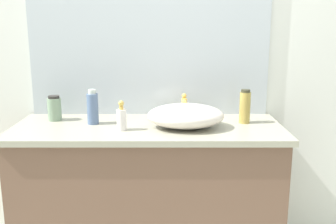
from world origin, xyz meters
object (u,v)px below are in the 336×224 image
soap_dispenser (123,118)px  perfume_bottle (94,108)px  sink_basin (187,116)px  lotion_bottle (56,108)px  spray_can (247,107)px

soap_dispenser → perfume_bottle: bearing=143.2°
soap_dispenser → sink_basin: bearing=9.1°
sink_basin → lotion_bottle: (-0.73, 0.16, 0.01)m
soap_dispenser → perfume_bottle: perfume_bottle is taller
sink_basin → spray_can: size_ratio=2.18×
sink_basin → perfume_bottle: size_ratio=2.13×
perfume_bottle → spray_can: (0.83, 0.02, 0.00)m
lotion_bottle → spray_can: spray_can is taller
sink_basin → soap_dispenser: (-0.33, -0.05, 0.00)m
sink_basin → soap_dispenser: 0.33m
soap_dispenser → spray_can: (0.66, 0.15, 0.03)m
soap_dispenser → perfume_bottle: 0.21m
lotion_bottle → perfume_bottle: size_ratio=0.74×
lotion_bottle → perfume_bottle: (0.23, -0.08, 0.02)m
sink_basin → lotion_bottle: bearing=168.0°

